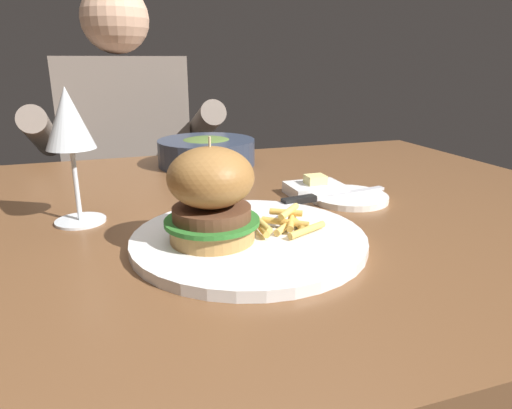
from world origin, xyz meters
name	(u,v)px	position (x,y,z in m)	size (l,w,h in m)	color
dining_table	(196,257)	(0.00, 0.00, 0.66)	(1.44, 0.94, 0.74)	brown
main_plate	(249,239)	(0.04, -0.15, 0.75)	(0.31, 0.31, 0.01)	white
burger_sandwich	(211,195)	(-0.01, -0.16, 0.81)	(0.12, 0.12, 0.13)	#B78447
fries_pile	(284,222)	(0.09, -0.15, 0.76)	(0.09, 0.09, 0.02)	#E0B251
wine_glass	(69,124)	(-0.17, 0.01, 0.89)	(0.07, 0.07, 0.20)	silver
bread_plate	(349,197)	(0.27, -0.02, 0.74)	(0.13, 0.13, 0.01)	white
table_knife	(326,196)	(0.22, -0.03, 0.75)	(0.21, 0.05, 0.01)	silver
butter_dish	(315,188)	(0.22, 0.03, 0.75)	(0.10, 0.07, 0.04)	white
soup_bowl	(207,151)	(0.10, 0.33, 0.77)	(0.22, 0.22, 0.06)	#2D384C
diner_person	(130,195)	(-0.06, 0.75, 0.56)	(0.51, 0.36, 1.18)	#282833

